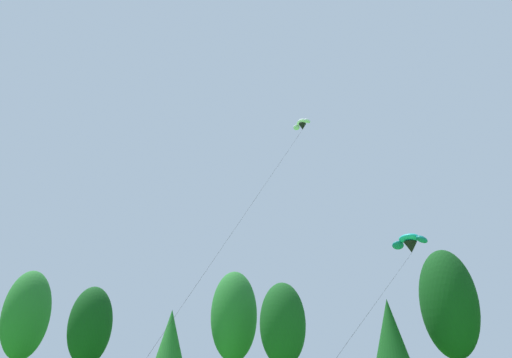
% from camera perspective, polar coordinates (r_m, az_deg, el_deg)
% --- Properties ---
extents(treeline_tree_b, '(5.38, 5.38, 13.24)m').
position_cam_1_polar(treeline_tree_b, '(62.17, -27.35, -15.16)').
color(treeline_tree_b, '#472D19').
rests_on(treeline_tree_b, ground_plane).
extents(treeline_tree_c, '(4.67, 4.67, 10.64)m').
position_cam_1_polar(treeline_tree_c, '(54.59, -20.47, -17.17)').
color(treeline_tree_c, '#472D19').
rests_on(treeline_tree_c, ground_plane).
extents(treeline_tree_d, '(3.40, 3.40, 8.19)m').
position_cam_1_polar(treeline_tree_d, '(52.82, -10.92, -19.41)').
color(treeline_tree_d, '#472D19').
rests_on(treeline_tree_d, ground_plane).
extents(treeline_tree_e, '(5.14, 5.14, 12.37)m').
position_cam_1_polar(treeline_tree_e, '(51.83, -2.85, -17.09)').
color(treeline_tree_e, '#472D19').
rests_on(treeline_tree_e, ground_plane).
extents(treeline_tree_f, '(4.56, 4.56, 10.23)m').
position_cam_1_polar(treeline_tree_f, '(46.41, 3.44, -18.03)').
color(treeline_tree_f, '#472D19').
rests_on(treeline_tree_f, ground_plane).
extents(treeline_tree_g, '(3.42, 3.42, 8.29)m').
position_cam_1_polar(treeline_tree_g, '(45.65, 16.82, -18.36)').
color(treeline_tree_g, '#472D19').
rests_on(treeline_tree_g, ground_plane).
extents(treeline_tree_h, '(5.36, 5.36, 13.19)m').
position_cam_1_polar(treeline_tree_h, '(48.52, 23.46, -14.36)').
color(treeline_tree_h, '#472D19').
rests_on(treeline_tree_h, ground_plane).
extents(parafoil_kite_high_white, '(7.29, 17.76, 22.82)m').
position_cam_1_polar(parafoil_kite_high_white, '(43.55, 5.88, 6.95)').
color(parafoil_kite_high_white, white).
extents(parafoil_kite_mid_teal, '(7.64, 16.34, 10.93)m').
position_cam_1_polar(parafoil_kite_mid_teal, '(37.55, 19.10, -7.69)').
color(parafoil_kite_mid_teal, teal).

